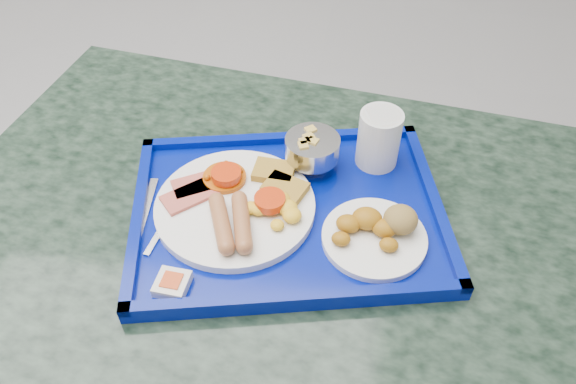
# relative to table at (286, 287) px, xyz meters

# --- Properties ---
(floor) EXTENTS (6.00, 6.00, 0.00)m
(floor) POSITION_rel_table_xyz_m (-0.78, 0.13, -0.52)
(floor) COLOR gray
(floor) RESTS_ON ground
(table) EXTENTS (1.20, 0.88, 0.70)m
(table) POSITION_rel_table_xyz_m (0.00, 0.00, 0.00)
(table) COLOR gray
(table) RESTS_ON floor
(tray) EXTENTS (0.55, 0.45, 0.03)m
(tray) POSITION_rel_table_xyz_m (0.00, 0.01, 0.19)
(tray) COLOR #021286
(tray) RESTS_ON table
(main_plate) EXTENTS (0.25, 0.25, 0.04)m
(main_plate) POSITION_rel_table_xyz_m (-0.07, -0.00, 0.21)
(main_plate) COLOR white
(main_plate) RESTS_ON tray
(bread_plate) EXTENTS (0.16, 0.16, 0.05)m
(bread_plate) POSITION_rel_table_xyz_m (0.14, -0.03, 0.21)
(bread_plate) COLOR white
(bread_plate) RESTS_ON tray
(fruit_bowl) EXTENTS (0.09, 0.09, 0.06)m
(fruit_bowl) POSITION_rel_table_xyz_m (0.02, 0.11, 0.24)
(fruit_bowl) COLOR #ADADAF
(fruit_bowl) RESTS_ON tray
(juice_cup) EXTENTS (0.07, 0.07, 0.10)m
(juice_cup) POSITION_rel_table_xyz_m (0.13, 0.15, 0.25)
(juice_cup) COLOR silver
(juice_cup) RESTS_ON tray
(spoon) EXTENTS (0.04, 0.16, 0.01)m
(spoon) POSITION_rel_table_xyz_m (-0.19, -0.00, 0.20)
(spoon) COLOR #ADADAF
(spoon) RESTS_ON tray
(knife) EXTENTS (0.03, 0.18, 0.00)m
(knife) POSITION_rel_table_xyz_m (-0.21, -0.05, 0.20)
(knife) COLOR #ADADAF
(knife) RESTS_ON tray
(jam_packet) EXTENTS (0.05, 0.05, 0.02)m
(jam_packet) POSITION_rel_table_xyz_m (-0.13, -0.16, 0.20)
(jam_packet) COLOR silver
(jam_packet) RESTS_ON tray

